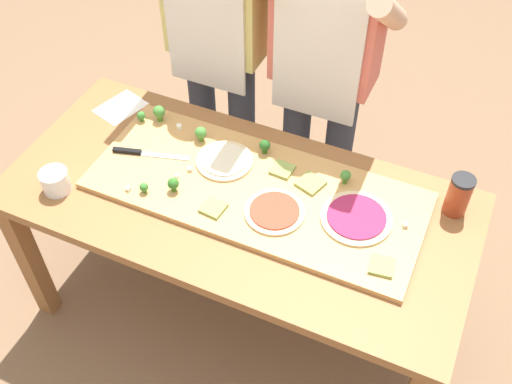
{
  "coord_description": "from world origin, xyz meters",
  "views": [
    {
      "loc": [
        0.66,
        -1.31,
        2.36
      ],
      "look_at": [
        0.07,
        0.0,
        0.81
      ],
      "focal_mm": 42.71,
      "sensor_mm": 36.0,
      "label": 1
    }
  ],
  "objects_px": {
    "cheese_crumble_e": "(179,127)",
    "pizza_slice_far_left": "(311,183)",
    "broccoli_floret_front_left": "(173,184)",
    "flour_cup": "(56,182)",
    "prep_table": "(237,215)",
    "broccoli_floret_front_mid": "(159,112)",
    "chefs_knife": "(140,153)",
    "cheese_crumble_a": "(177,176)",
    "pizza_whole_tomato_red": "(275,211)",
    "broccoli_floret_center_right": "(141,116)",
    "cheese_crumble_d": "(190,169)",
    "pizza_slice_far_right": "(282,170)",
    "broccoli_floret_back_right": "(346,176)",
    "broccoli_floret_back_mid": "(265,146)",
    "broccoli_floret_center_left": "(201,133)",
    "cheese_crumble_b": "(405,225)",
    "cheese_crumble_c": "(128,189)",
    "sauce_jar": "(459,195)",
    "pizza_whole_cheese_artichoke": "(225,160)",
    "pizza_slice_center": "(382,266)",
    "recipe_note": "(121,107)",
    "cook_right": "(324,57)",
    "pizza_whole_beet_magenta": "(356,218)",
    "cook_left": "(217,30)",
    "broccoli_floret_front_right": "(144,187)",
    "pizza_slice_near_right": "(213,208)"
  },
  "relations": [
    {
      "from": "cheese_crumble_e",
      "to": "pizza_slice_far_left",
      "type": "bearing_deg",
      "value": -7.05
    },
    {
      "from": "broccoli_floret_front_left",
      "to": "flour_cup",
      "type": "bearing_deg",
      "value": -159.23
    },
    {
      "from": "prep_table",
      "to": "broccoli_floret_front_mid",
      "type": "height_order",
      "value": "broccoli_floret_front_mid"
    },
    {
      "from": "chefs_knife",
      "to": "cheese_crumble_a",
      "type": "bearing_deg",
      "value": -15.73
    },
    {
      "from": "pizza_whole_tomato_red",
      "to": "broccoli_floret_center_right",
      "type": "height_order",
      "value": "broccoli_floret_center_right"
    },
    {
      "from": "cheese_crumble_a",
      "to": "broccoli_floret_front_left",
      "type": "bearing_deg",
      "value": -69.05
    },
    {
      "from": "pizza_whole_tomato_red",
      "to": "cheese_crumble_d",
      "type": "bearing_deg",
      "value": 170.65
    },
    {
      "from": "pizza_slice_far_right",
      "to": "broccoli_floret_back_right",
      "type": "relative_size",
      "value": 1.35
    },
    {
      "from": "pizza_whole_tomato_red",
      "to": "broccoli_floret_back_mid",
      "type": "height_order",
      "value": "broccoli_floret_back_mid"
    },
    {
      "from": "prep_table",
      "to": "broccoli_floret_center_left",
      "type": "xyz_separation_m",
      "value": [
        -0.24,
        0.19,
        0.16
      ]
    },
    {
      "from": "cheese_crumble_b",
      "to": "cheese_crumble_e",
      "type": "height_order",
      "value": "cheese_crumble_e"
    },
    {
      "from": "cheese_crumble_c",
      "to": "sauce_jar",
      "type": "height_order",
      "value": "sauce_jar"
    },
    {
      "from": "pizza_whole_cheese_artichoke",
      "to": "cheese_crumble_b",
      "type": "distance_m",
      "value": 0.7
    },
    {
      "from": "pizza_slice_center",
      "to": "cheese_crumble_d",
      "type": "xyz_separation_m",
      "value": [
        -0.77,
        0.13,
        0.0
      ]
    },
    {
      "from": "broccoli_floret_center_right",
      "to": "cheese_crumble_d",
      "type": "distance_m",
      "value": 0.35
    },
    {
      "from": "pizza_slice_far_right",
      "to": "prep_table",
      "type": "bearing_deg",
      "value": -121.55
    },
    {
      "from": "cheese_crumble_c",
      "to": "broccoli_floret_back_mid",
      "type": "bearing_deg",
      "value": 46.07
    },
    {
      "from": "recipe_note",
      "to": "broccoli_floret_center_left",
      "type": "bearing_deg",
      "value": -8.41
    },
    {
      "from": "broccoli_floret_back_right",
      "to": "cook_right",
      "type": "height_order",
      "value": "cook_right"
    },
    {
      "from": "broccoli_floret_back_right",
      "to": "cheese_crumble_a",
      "type": "distance_m",
      "value": 0.61
    },
    {
      "from": "pizza_slice_far_right",
      "to": "broccoli_floret_front_left",
      "type": "height_order",
      "value": "broccoli_floret_front_left"
    },
    {
      "from": "pizza_whole_beet_magenta",
      "to": "broccoli_floret_front_left",
      "type": "distance_m",
      "value": 0.65
    },
    {
      "from": "sauce_jar",
      "to": "cheese_crumble_c",
      "type": "bearing_deg",
      "value": -159.55
    },
    {
      "from": "cheese_crumble_e",
      "to": "cook_left",
      "type": "height_order",
      "value": "cook_left"
    },
    {
      "from": "sauce_jar",
      "to": "broccoli_floret_back_right",
      "type": "bearing_deg",
      "value": -172.88
    },
    {
      "from": "broccoli_floret_back_right",
      "to": "broccoli_floret_front_left",
      "type": "height_order",
      "value": "same"
    },
    {
      "from": "pizza_slice_center",
      "to": "broccoli_floret_center_right",
      "type": "bearing_deg",
      "value": 164.44
    },
    {
      "from": "pizza_slice_far_left",
      "to": "broccoli_floret_front_left",
      "type": "height_order",
      "value": "broccoli_floret_front_left"
    },
    {
      "from": "flour_cup",
      "to": "sauce_jar",
      "type": "bearing_deg",
      "value": 20.13
    },
    {
      "from": "pizza_whole_beet_magenta",
      "to": "pizza_slice_far_left",
      "type": "height_order",
      "value": "pizza_whole_beet_magenta"
    },
    {
      "from": "chefs_knife",
      "to": "pizza_whole_tomato_red",
      "type": "bearing_deg",
      "value": -6.13
    },
    {
      "from": "broccoli_floret_back_right",
      "to": "pizza_whole_cheese_artichoke",
      "type": "bearing_deg",
      "value": -169.43
    },
    {
      "from": "broccoli_floret_center_left",
      "to": "broccoli_floret_back_right",
      "type": "bearing_deg",
      "value": 1.25
    },
    {
      "from": "recipe_note",
      "to": "cook_right",
      "type": "distance_m",
      "value": 0.86
    },
    {
      "from": "broccoli_floret_front_right",
      "to": "cheese_crumble_d",
      "type": "bearing_deg",
      "value": 59.06
    },
    {
      "from": "pizza_slice_near_right",
      "to": "pizza_slice_center",
      "type": "bearing_deg",
      "value": 0.13
    },
    {
      "from": "pizza_whole_beet_magenta",
      "to": "broccoli_floret_back_right",
      "type": "xyz_separation_m",
      "value": [
        -0.09,
        0.15,
        0.03
      ]
    },
    {
      "from": "pizza_slice_near_right",
      "to": "recipe_note",
      "type": "xyz_separation_m",
      "value": [
        -0.61,
        0.36,
        -0.03
      ]
    },
    {
      "from": "broccoli_floret_front_mid",
      "to": "cheese_crumble_b",
      "type": "relative_size",
      "value": 4.44
    },
    {
      "from": "flour_cup",
      "to": "recipe_note",
      "type": "height_order",
      "value": "flour_cup"
    },
    {
      "from": "broccoli_floret_center_left",
      "to": "cook_left",
      "type": "relative_size",
      "value": 0.04
    },
    {
      "from": "broccoli_floret_center_left",
      "to": "broccoli_floret_center_right",
      "type": "distance_m",
      "value": 0.27
    },
    {
      "from": "prep_table",
      "to": "pizza_slice_far_left",
      "type": "distance_m",
      "value": 0.3
    },
    {
      "from": "broccoli_floret_back_right",
      "to": "broccoli_floret_back_mid",
      "type": "bearing_deg",
      "value": 175.6
    },
    {
      "from": "broccoli_floret_center_left",
      "to": "cheese_crumble_a",
      "type": "bearing_deg",
      "value": -86.58
    },
    {
      "from": "broccoli_floret_front_left",
      "to": "cheese_crumble_c",
      "type": "bearing_deg",
      "value": -155.94
    },
    {
      "from": "pizza_slice_far_right",
      "to": "broccoli_floret_back_right",
      "type": "distance_m",
      "value": 0.23
    },
    {
      "from": "pizza_slice_near_right",
      "to": "cheese_crumble_e",
      "type": "bearing_deg",
      "value": 134.46
    },
    {
      "from": "pizza_slice_center",
      "to": "cheese_crumble_e",
      "type": "relative_size",
      "value": 4.1
    },
    {
      "from": "broccoli_floret_center_right",
      "to": "prep_table",
      "type": "bearing_deg",
      "value": -21.2
    }
  ]
}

